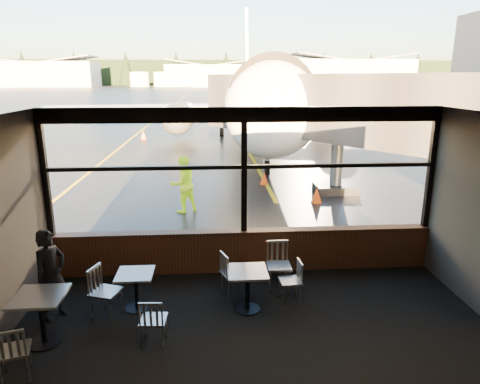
{
  "coord_description": "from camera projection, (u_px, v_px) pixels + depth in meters",
  "views": [
    {
      "loc": [
        -0.69,
        -8.49,
        4.07
      ],
      "look_at": [
        -0.01,
        1.0,
        1.5
      ],
      "focal_mm": 32.0,
      "sensor_mm": 36.0,
      "label": 1
    }
  ],
  "objects": [
    {
      "name": "chair_near_w",
      "position": [
        234.0,
        274.0,
        8.11
      ],
      "size": [
        0.63,
        0.63,
        0.9
      ],
      "primitive_type": null,
      "rotation": [
        0.0,
        0.0,
        -1.22
      ],
      "color": "#ABA59A",
      "rests_on": "carpet_floor"
    },
    {
      "name": "chair_near_e",
      "position": [
        290.0,
        281.0,
        7.91
      ],
      "size": [
        0.47,
        0.47,
        0.81
      ],
      "primitive_type": null,
      "rotation": [
        0.0,
        0.0,
        1.64
      ],
      "color": "#B1ABA0",
      "rests_on": "carpet_floor"
    },
    {
      "name": "cafe_table_near",
      "position": [
        247.0,
        290.0,
        7.62
      ],
      "size": [
        0.7,
        0.7,
        0.77
      ],
      "primitive_type": null,
      "color": "#9A958E",
      "rests_on": "carpet_floor"
    },
    {
      "name": "hangar_right",
      "position": [
        350.0,
        72.0,
        183.25
      ],
      "size": [
        50.0,
        20.0,
        12.0
      ],
      "primitive_type": null,
      "color": "silver",
      "rests_on": "ground_plane"
    },
    {
      "name": "passenger",
      "position": [
        51.0,
        275.0,
        7.27
      ],
      "size": [
        0.64,
        0.7,
        1.62
      ],
      "primitive_type": "imported",
      "rotation": [
        0.0,
        0.0,
        1.02
      ],
      "color": "black",
      "rests_on": "carpet_floor"
    },
    {
      "name": "window_sill",
      "position": [
        244.0,
        251.0,
        9.17
      ],
      "size": [
        8.0,
        0.28,
        0.9
      ],
      "primitive_type": "cube",
      "color": "#522B18",
      "rests_on": "ground"
    },
    {
      "name": "mullion_left",
      "position": [
        45.0,
        175.0,
        8.44
      ],
      "size": [
        0.12,
        0.12,
        2.6
      ],
      "primitive_type": "cube",
      "color": "black",
      "rests_on": "ground"
    },
    {
      "name": "chair_mid_s",
      "position": [
        154.0,
        320.0,
        6.64
      ],
      "size": [
        0.48,
        0.48,
        0.83
      ],
      "primitive_type": null,
      "rotation": [
        0.0,
        0.0,
        -0.06
      ],
      "color": "beige",
      "rests_on": "carpet_floor"
    },
    {
      "name": "hangar_mid",
      "position": [
        210.0,
        74.0,
        186.12
      ],
      "size": [
        38.0,
        15.0,
        10.0
      ],
      "primitive_type": null,
      "color": "silver",
      "rests_on": "ground_plane"
    },
    {
      "name": "fuel_tank_c",
      "position": [
        187.0,
        79.0,
        183.06
      ],
      "size": [
        8.0,
        8.0,
        6.0
      ],
      "primitive_type": "cylinder",
      "color": "silver",
      "rests_on": "ground_plane"
    },
    {
      "name": "ground_crew",
      "position": [
        183.0,
        184.0,
        13.14
      ],
      "size": [
        1.07,
        1.0,
        1.75
      ],
      "primitive_type": "imported",
      "rotation": [
        0.0,
        0.0,
        3.68
      ],
      "color": "#BFF219",
      "rests_on": "ground_plane"
    },
    {
      "name": "cone_extra",
      "position": [
        317.0,
        195.0,
        14.24
      ],
      "size": [
        0.37,
        0.37,
        0.51
      ],
      "primitive_type": "cone",
      "color": "#F73707",
      "rests_on": "ground_plane"
    },
    {
      "name": "carpet_floor",
      "position": [
        260.0,
        357.0,
        6.39
      ],
      "size": [
        8.0,
        6.0,
        0.01
      ],
      "primitive_type": "cube",
      "color": "black",
      "rests_on": "ground"
    },
    {
      "name": "jet_bridge",
      "position": [
        338.0,
        131.0,
        14.22
      ],
      "size": [
        8.73,
        10.67,
        4.66
      ],
      "primitive_type": null,
      "color": "#2D2D2F",
      "rests_on": "ground_plane"
    },
    {
      "name": "chair_left_s",
      "position": [
        14.0,
        351.0,
        5.87
      ],
      "size": [
        0.58,
        0.58,
        0.86
      ],
      "primitive_type": null,
      "rotation": [
        0.0,
        0.0,
        0.29
      ],
      "color": "#B9B4A7",
      "rests_on": "carpet_floor"
    },
    {
      "name": "window_header",
      "position": [
        244.0,
        115.0,
        8.41
      ],
      "size": [
        8.0,
        0.18,
        0.3
      ],
      "primitive_type": "cube",
      "color": "black",
      "rests_on": "ground"
    },
    {
      "name": "window_transom",
      "position": [
        244.0,
        167.0,
        8.68
      ],
      "size": [
        8.0,
        0.1,
        0.08
      ],
      "primitive_type": "cube",
      "color": "black",
      "rests_on": "ground"
    },
    {
      "name": "chair_mid_w",
      "position": [
        106.0,
        292.0,
        7.38
      ],
      "size": [
        0.65,
        0.65,
        0.94
      ],
      "primitive_type": null,
      "rotation": [
        0.0,
        0.0,
        -1.91
      ],
      "color": "#A9A499",
      "rests_on": "carpet_floor"
    },
    {
      "name": "cafe_table_mid",
      "position": [
        136.0,
        291.0,
        7.67
      ],
      "size": [
        0.64,
        0.64,
        0.71
      ],
      "primitive_type": null,
      "color": "#ACA69E",
      "rests_on": "carpet_floor"
    },
    {
      "name": "ground_plane",
      "position": [
        211.0,
        91.0,
        124.83
      ],
      "size": [
        520.0,
        520.0,
        0.0
      ],
      "primitive_type": "plane",
      "color": "black",
      "rests_on": "ground"
    },
    {
      "name": "treeline",
      "position": [
        210.0,
        73.0,
        209.93
      ],
      "size": [
        360.0,
        3.0,
        12.0
      ],
      "primitive_type": "cube",
      "color": "black",
      "rests_on": "ground_plane"
    },
    {
      "name": "mullion_centre",
      "position": [
        244.0,
        172.0,
        8.71
      ],
      "size": [
        0.12,
        0.12,
        2.6
      ],
      "primitive_type": "cube",
      "color": "black",
      "rests_on": "ground"
    },
    {
      "name": "airliner",
      "position": [
        254.0,
        58.0,
        28.17
      ],
      "size": [
        30.24,
        35.67,
        10.48
      ],
      "primitive_type": null,
      "rotation": [
        0.0,
        0.0,
        -0.05
      ],
      "color": "white",
      "rests_on": "ground_plane"
    },
    {
      "name": "chair_near_n",
      "position": [
        279.0,
        267.0,
        8.35
      ],
      "size": [
        0.53,
        0.53,
        0.96
      ],
      "primitive_type": null,
      "rotation": [
        0.0,
        0.0,
        3.13
      ],
      "color": "#B1ADA0",
      "rests_on": "carpet_floor"
    },
    {
      "name": "cone_nose",
      "position": [
        264.0,
        178.0,
        16.69
      ],
      "size": [
        0.34,
        0.34,
        0.48
      ],
      "primitive_type": "cone",
      "color": "#ED4B07",
      "rests_on": "ground_plane"
    },
    {
      "name": "fuel_tank_a",
      "position": [
        139.0,
        79.0,
        181.69
      ],
      "size": [
        8.0,
        8.0,
        6.0
      ],
      "primitive_type": "cylinder",
      "color": "silver",
      "rests_on": "ground_plane"
    },
    {
      "name": "hangar_left",
      "position": [
        40.0,
        73.0,
        176.35
      ],
      "size": [
        45.0,
        18.0,
        11.0
      ],
      "primitive_type": null,
      "color": "silver",
      "rests_on": "ground_plane"
    },
    {
      "name": "mullion_right",
      "position": [
        431.0,
        169.0,
        8.98
      ],
      "size": [
        0.12,
        0.12,
        2.6
      ],
      "primitive_type": "cube",
      "color": "black",
      "rests_on": "ground"
    },
    {
      "name": "fuel_tank_b",
      "position": [
        163.0,
        79.0,
        182.37
      ],
      "size": [
        8.0,
        8.0,
        6.0
      ],
      "primitive_type": "cylinder",
      "color": "silver",
      "rests_on": "ground_plane"
    },
    {
      "name": "ceiling",
      "position": [
        263.0,
        123.0,
        5.48
      ],
      "size": [
        8.0,
        6.0,
        0.04
      ],
      "primitive_type": "cube",
      "color": "#38332D",
      "rests_on": "ground"
    },
    {
      "name": "cafe_table_left",
      "position": [
        42.0,
        320.0,
        6.64
      ],
      "size": [
        0.76,
        0.76,
        0.84
      ],
      "primitive_type": null,
      "color": "#A8A29A",
      "rests_on": "carpet_floor"
    },
    {
      "name": "cone_wing",
      "position": [
        143.0,
        135.0,
        28.88
      ],
      "size": [
        0.39,
        0.39,
        0.54
      ],
      "primitive_type": "cone",
      "color": "#FF5908",
      "rests_on": "ground_plane"
    }
  ]
}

